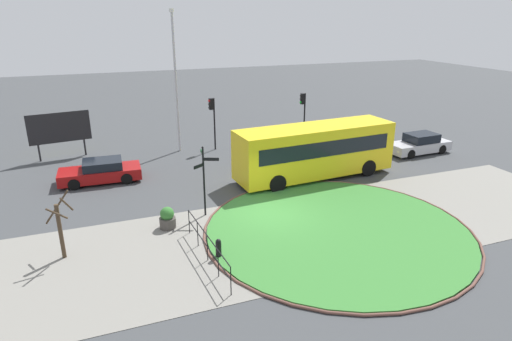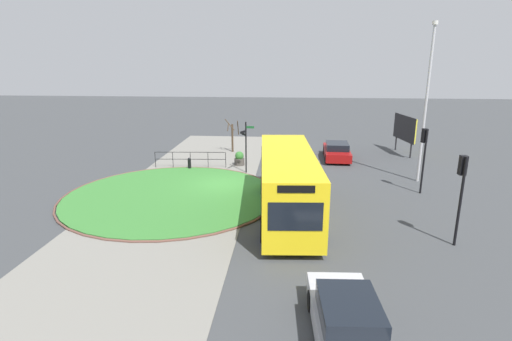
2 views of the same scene
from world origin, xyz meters
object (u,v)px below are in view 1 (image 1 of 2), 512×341
object	(u,v)px
car_near_lane	(419,144)
planter_near_signpost	(167,219)
traffic_light_near	(212,112)
bus_yellow	(315,150)
car_far_lane	(101,172)
lamppost_tall	(176,79)
traffic_light_far	(303,107)
street_tree_bare	(60,226)
bollard_foreground	(219,248)
signpost_directional	(204,176)
billboard_left	(59,128)

from	to	relation	value
car_near_lane	planter_near_signpost	xyz separation A→B (m)	(-18.38, -5.14, -0.17)
traffic_light_near	bus_yellow	bearing A→B (deg)	104.78
car_far_lane	lamppost_tall	xyz separation A→B (m)	(5.47, 4.42, 4.43)
car_far_lane	traffic_light_far	size ratio (longest dim) A/B	1.23
street_tree_bare	traffic_light_near	bearing A→B (deg)	51.86
bus_yellow	lamppost_tall	xyz separation A→B (m)	(-6.35, 8.16, 3.37)
traffic_light_far	bus_yellow	bearing A→B (deg)	65.77
bus_yellow	planter_near_signpost	size ratio (longest dim) A/B	9.50
bollard_foreground	planter_near_signpost	xyz separation A→B (m)	(-1.42, 3.32, 0.04)
signpost_directional	bus_yellow	world-z (taller)	signpost_directional
bus_yellow	signpost_directional	bearing A→B (deg)	-163.02
traffic_light_near	street_tree_bare	bearing A→B (deg)	38.44
traffic_light_near	lamppost_tall	world-z (taller)	lamppost_tall
car_far_lane	street_tree_bare	size ratio (longest dim) A/B	1.65
car_far_lane	traffic_light_far	bearing A→B (deg)	-165.63
traffic_light_far	lamppost_tall	bearing A→B (deg)	-11.33
car_near_lane	traffic_light_far	bearing A→B (deg)	-41.81
traffic_light_near	billboard_left	bearing A→B (deg)	-23.21
billboard_left	bollard_foreground	bearing A→B (deg)	-77.56
car_far_lane	billboard_left	bearing A→B (deg)	-66.21
traffic_light_near	traffic_light_far	size ratio (longest dim) A/B	0.99
bus_yellow	car_far_lane	size ratio (longest dim) A/B	2.11
bus_yellow	traffic_light_near	bearing A→B (deg)	114.33
traffic_light_far	car_near_lane	bearing A→B (deg)	137.82
traffic_light_far	lamppost_tall	xyz separation A→B (m)	(-8.99, 1.28, 2.31)
bus_yellow	street_tree_bare	distance (m)	14.32
billboard_left	street_tree_bare	world-z (taller)	billboard_left
billboard_left	planter_near_signpost	world-z (taller)	billboard_left
bus_yellow	traffic_light_near	size ratio (longest dim) A/B	2.62
signpost_directional	lamppost_tall	world-z (taller)	lamppost_tall
bollard_foreground	planter_near_signpost	bearing A→B (deg)	113.16
bollard_foreground	bus_yellow	distance (m)	10.47
car_near_lane	billboard_left	xyz separation A→B (m)	(-23.12, 7.62, 1.42)
car_far_lane	street_tree_bare	world-z (taller)	street_tree_bare
signpost_directional	street_tree_bare	xyz separation A→B (m)	(-6.22, -1.77, -0.63)
car_near_lane	street_tree_bare	distance (m)	23.51
car_near_lane	traffic_light_near	bearing A→B (deg)	-26.99
signpost_directional	traffic_light_far	bearing A→B (deg)	44.08
planter_near_signpost	street_tree_bare	world-z (taller)	street_tree_bare
car_far_lane	traffic_light_near	bearing A→B (deg)	-151.73
planter_near_signpost	lamppost_tall	bearing A→B (deg)	75.84
bollard_foreground	planter_near_signpost	size ratio (longest dim) A/B	0.83
bollard_foreground	traffic_light_near	xyz separation A→B (m)	(3.82, 14.36, 2.28)
car_far_lane	billboard_left	xyz separation A→B (m)	(-2.20, 5.54, 1.45)
car_far_lane	planter_near_signpost	distance (m)	7.65
planter_near_signpost	street_tree_bare	size ratio (longest dim) A/B	0.37
bollard_foreground	traffic_light_far	size ratio (longest dim) A/B	0.23
signpost_directional	bollard_foreground	size ratio (longest dim) A/B	4.11
planter_near_signpost	street_tree_bare	xyz separation A→B (m)	(-4.28, -1.09, 0.92)
signpost_directional	street_tree_bare	size ratio (longest dim) A/B	1.25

